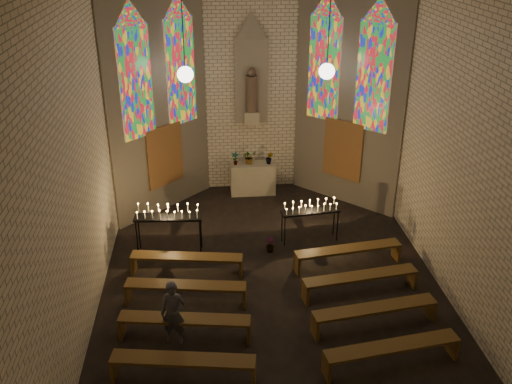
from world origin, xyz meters
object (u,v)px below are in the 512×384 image
aisle_flower_pot (270,245)px  votive_stand_left (168,214)px  altar (253,178)px  visitor (173,313)px  votive_stand_right (311,208)px

aisle_flower_pot → votive_stand_left: 2.78m
votive_stand_left → aisle_flower_pot: bearing=-1.8°
votive_stand_left → altar: bearing=57.5°
visitor → altar: bearing=82.8°
aisle_flower_pot → altar: bearing=92.3°
votive_stand_right → visitor: bearing=-139.3°
altar → aisle_flower_pot: size_ratio=3.56×
votive_stand_right → aisle_flower_pot: bearing=-164.6°
votive_stand_left → votive_stand_right: votive_stand_left is taller
aisle_flower_pot → visitor: visitor is taller
aisle_flower_pot → votive_stand_left: bearing=174.2°
votive_stand_left → visitor: (0.26, -3.61, -0.38)m
aisle_flower_pot → visitor: 4.12m
altar → votive_stand_right: size_ratio=0.88×
altar → aisle_flower_pot: 3.62m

